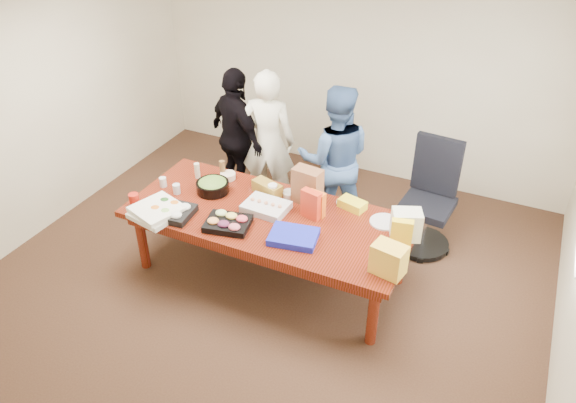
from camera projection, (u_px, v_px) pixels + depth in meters
The scene contains 36 objects.
floor at pixel (270, 274), 5.87m from camera, with size 5.50×5.00×0.02m, color #47301E.
ceiling at pixel (264, 10), 4.37m from camera, with size 5.50×5.00×0.02m, color white.
wall_back at pixel (357, 73), 7.01m from camera, with size 5.50×0.04×2.70m, color beige.
wall_front at pixel (71, 352), 3.23m from camera, with size 5.50×0.04×2.70m, color beige.
wall_left at pixel (43, 109), 6.10m from camera, with size 0.04×5.00×2.70m, color beige.
conference_table at pixel (269, 245), 5.66m from camera, with size 2.80×1.20×0.75m, color #4C1C0F.
office_chair at pixel (428, 202), 5.92m from camera, with size 0.61×0.61×1.20m, color black.
person_center at pixel (268, 142), 6.47m from camera, with size 0.64×0.42×1.75m, color white.
person_right at pixel (335, 159), 6.16m from camera, with size 0.84×0.65×1.72m, color #3B5A8F.
person_left at pixel (237, 137), 6.64m from camera, with size 0.99×0.41×1.69m, color black.
veggie_tray at pixel (171, 212), 5.44m from camera, with size 0.43×0.34×0.07m, color black.
fruit_tray at pixel (228, 224), 5.27m from camera, with size 0.41×0.32×0.06m, color black.
sheet_cake at pixel (266, 207), 5.50m from camera, with size 0.43×0.32×0.08m, color silver.
salad_bowl at pixel (213, 187), 5.78m from camera, with size 0.34×0.34×0.11m, color black.
chip_bag_blue at pixel (294, 237), 5.10m from camera, with size 0.43×0.32×0.06m, color #1922C2.
chip_bag_red at pixel (311, 204), 5.34m from camera, with size 0.20×0.08×0.29m, color red.
chip_bag_yellow at pixel (401, 234), 4.95m from camera, with size 0.19×0.08×0.29m, color yellow.
chip_bag_orange at pixel (316, 204), 5.37m from camera, with size 0.17×0.08×0.27m, color orange.
mayo_jar at pixel (273, 191), 5.67m from camera, with size 0.10×0.10×0.15m, color white.
mustard_bottle at pixel (315, 195), 5.62m from camera, with size 0.05×0.05×0.15m, color orange.
dressing_bottle at pixel (222, 169), 6.01m from camera, with size 0.06×0.06×0.19m, color brown.
ranch_bottle at pixel (197, 171), 5.99m from camera, with size 0.06×0.06×0.18m, color beige.
banana_bunch at pixel (352, 204), 5.53m from camera, with size 0.27×0.16×0.09m, color yellow.
bread_loaf at pixel (267, 188), 5.74m from camera, with size 0.32×0.14×0.13m, color olive.
kraft_bag at pixel (307, 186), 5.54m from camera, with size 0.29×0.17×0.38m, color brown.
red_cup at pixel (134, 200), 5.55m from camera, with size 0.10×0.10×0.13m, color #B51C0E.
clear_cup_a at pixel (177, 189), 5.75m from camera, with size 0.08×0.08×0.11m, color silver.
clear_cup_b at pixel (163, 182), 5.87m from camera, with size 0.07×0.07×0.10m, color silver.
pizza_box_lower at pixel (157, 213), 5.43m from camera, with size 0.42×0.42×0.05m, color silver.
pizza_box_upper at pixel (157, 209), 5.41m from camera, with size 0.42×0.42×0.05m, color white.
plate_a at pixel (384, 222), 5.34m from camera, with size 0.29×0.29×0.02m, color silver.
plate_b at pixel (348, 203), 5.61m from camera, with size 0.23×0.23×0.01m, color white.
dip_bowl_a at pixel (289, 194), 5.71m from camera, with size 0.14×0.14×0.06m, color silver.
dip_bowl_b at pixel (228, 176), 6.01m from camera, with size 0.16×0.16×0.07m, color beige.
grocery_bag_white at pixel (406, 225), 5.07m from camera, with size 0.27×0.19×0.28m, color silver.
grocery_bag_yellow at pixel (389, 259), 4.66m from camera, with size 0.28×0.19×0.28m, color yellow.
Camera 1 is at (2.08, -3.97, 3.86)m, focal length 34.81 mm.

